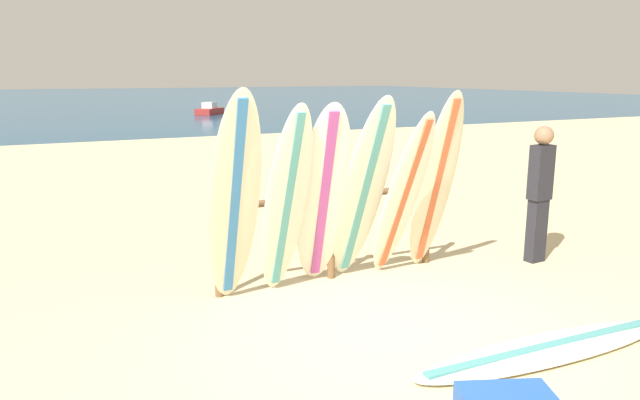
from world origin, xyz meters
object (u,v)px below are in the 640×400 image
surfboard_leaning_center_right (403,196)px  beachgoer_standing (540,188)px  small_boat_offshore (210,110)px  surfboard_leaning_far_left (234,201)px  surfboard_lying_on_sand (547,349)px  surfboard_leaning_left (286,202)px  surfboard_rack (331,218)px  surfboard_leaning_center (363,192)px  surfboard_leaning_right (436,183)px  surfboard_leaning_center_left (323,198)px

surfboard_leaning_center_right → beachgoer_standing: size_ratio=1.15×
small_boat_offshore → surfboard_leaning_far_left: bearing=-104.7°
surfboard_lying_on_sand → surfboard_leaning_left: bearing=125.4°
surfboard_rack → surfboard_leaning_center_right: (0.69, -0.42, 0.27)m
surfboard_lying_on_sand → beachgoer_standing: beachgoer_standing is taller
surfboard_rack → surfboard_lying_on_sand: bearing=-72.0°
surfboard_lying_on_sand → surfboard_rack: bearing=108.0°
surfboard_lying_on_sand → small_boat_offshore: size_ratio=1.21×
surfboard_leaning_far_left → surfboard_leaning_center: (1.50, 0.06, -0.05)m
surfboard_lying_on_sand → beachgoer_standing: bearing=46.8°
surfboard_leaning_far_left → surfboard_leaning_center: surfboard_leaning_far_left is taller
surfboard_leaning_center → surfboard_lying_on_sand: surfboard_leaning_center is taller
surfboard_leaning_left → surfboard_leaning_center_right: size_ratio=1.05×
surfboard_leaning_center → small_boat_offshore: (6.09, 28.82, -0.83)m
surfboard_leaning_far_left → surfboard_leaning_left: surfboard_leaning_far_left is taller
surfboard_leaning_right → surfboard_lying_on_sand: surfboard_leaning_right is taller
surfboard_rack → surfboard_leaning_right: (1.20, -0.34, 0.37)m
surfboard_leaning_left → beachgoer_standing: (3.35, -0.20, -0.10)m
surfboard_leaning_center_left → small_boat_offshore: size_ratio=0.94×
surfboard_leaning_center_left → surfboard_leaning_far_left: bearing=-174.3°
surfboard_leaning_left → surfboard_leaning_center_right: bearing=-2.1°
surfboard_leaning_far_left → beachgoer_standing: size_ratio=1.30×
surfboard_leaning_right → surfboard_leaning_center_left: bearing=178.7°
surfboard_leaning_right → surfboard_lying_on_sand: bearing=-100.1°
surfboard_leaning_left → surfboard_leaning_center: surfboard_leaning_center is taller
surfboard_leaning_center_right → surfboard_leaning_right: size_ratio=0.91×
surfboard_leaning_center_right → small_boat_offshore: (5.61, 28.89, -0.74)m
surfboard_leaning_far_left → small_boat_offshore: surfboard_leaning_far_left is taller
surfboard_leaning_center_right → surfboard_lying_on_sand: surfboard_leaning_center_right is taller
surfboard_leaning_center_left → surfboard_leaning_center_right: surfboard_leaning_center_left is taller
surfboard_leaning_center_left → surfboard_leaning_center: 0.47m
surfboard_rack → beachgoer_standing: size_ratio=1.62×
surfboard_leaning_center_left → surfboard_leaning_center: bearing=-5.0°
surfboard_leaning_far_left → small_boat_offshore: (7.59, 28.88, -0.87)m
surfboard_leaning_center_right → beachgoer_standing: (1.94, -0.15, -0.04)m
beachgoer_standing → surfboard_leaning_right: bearing=170.9°
surfboard_leaning_center → surfboard_leaning_left: bearing=-178.9°
surfboard_lying_on_sand → small_boat_offshore: 31.46m
surfboard_rack → surfboard_leaning_left: bearing=-152.7°
surfboard_leaning_center_right → small_boat_offshore: 29.44m
surfboard_rack → small_boat_offshore: bearing=77.5°
beachgoer_standing → surfboard_leaning_center: bearing=174.8°
surfboard_leaning_far_left → small_boat_offshore: bearing=75.3°
surfboard_rack → surfboard_leaning_left: size_ratio=1.34×
surfboard_leaning_far_left → surfboard_leaning_center: 1.50m
surfboard_leaning_center_right → surfboard_leaning_right: bearing=8.6°
surfboard_rack → small_boat_offshore: 29.16m
surfboard_leaning_far_left → surfboard_leaning_right: surfboard_leaning_far_left is taller
surfboard_leaning_left → surfboard_leaning_center: 0.92m
surfboard_leaning_center_left → surfboard_lying_on_sand: size_ratio=0.78×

